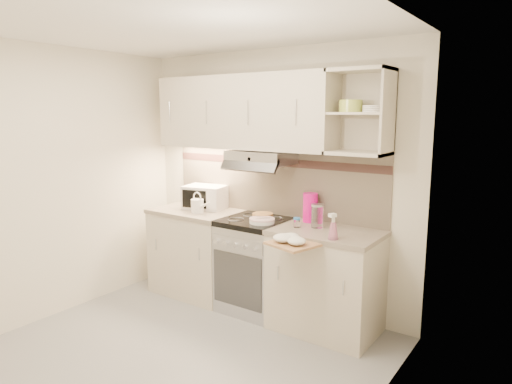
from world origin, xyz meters
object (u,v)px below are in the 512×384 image
Objects in this scene: plate_stack at (262,221)px; cutting_board at (293,244)px; electric_range at (255,264)px; spray_bottle at (333,228)px; glass_jar at (317,216)px; pink_pitcher at (310,207)px; microwave at (205,197)px; watering_can at (198,205)px.

cutting_board is at bearing -33.21° from plate_stack.
electric_range is 1.08m from spray_bottle.
spray_bottle is (0.28, -0.26, -0.02)m from glass_jar.
pink_pitcher is at bearing 134.69° from glass_jar.
glass_jar is (0.15, -0.16, -0.03)m from pink_pitcher.
microwave is 1.78× the size of pink_pitcher.
cutting_board is (0.18, -0.63, -0.17)m from pink_pitcher.
pink_pitcher reaches higher than glass_jar.
electric_range is at bearing -176.01° from glass_jar.
watering_can reaches higher than plate_stack.
electric_range is at bearing 13.67° from watering_can.
microwave is 0.24m from watering_can.
electric_range is 0.83m from watering_can.
spray_bottle is at bearing -43.55° from glass_jar.
plate_stack is 0.86× the size of pink_pitcher.
pink_pitcher is (1.21, 0.08, 0.02)m from microwave.
glass_jar is 0.50m from cutting_board.
watering_can is (-0.64, -0.10, 0.53)m from electric_range.
electric_range is 0.78m from pink_pitcher.
electric_range is 4.27× the size of glass_jar.
watering_can is at bearing -170.92° from electric_range.
glass_jar is at bearing 161.42° from spray_bottle.
plate_stack is 0.79m from spray_bottle.
plate_stack is 1.11× the size of glass_jar.
plate_stack is 0.63m from cutting_board.
cutting_board is (0.03, -0.48, -0.14)m from glass_jar.
pink_pitcher is at bearing -8.68° from microwave.
electric_range reaches higher than cutting_board.
electric_range is 0.50m from plate_stack.
plate_stack is at bearing -33.21° from electric_range.
plate_stack is at bearing -164.59° from spray_bottle.
pink_pitcher is (0.34, 0.29, 0.11)m from plate_stack.
electric_range is 0.93m from microwave.
microwave reaches higher than plate_stack.
electric_range is 3.97× the size of spray_bottle.
electric_range is 3.60× the size of watering_can.
watering_can is at bearing -80.00° from microwave.
spray_bottle is (1.55, -0.12, 0.01)m from watering_can.
plate_stack is 1.03× the size of spray_bottle.
microwave is at bearing 173.94° from cutting_board.
spray_bottle reaches higher than cutting_board.
plate_stack is 0.46m from pink_pitcher.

